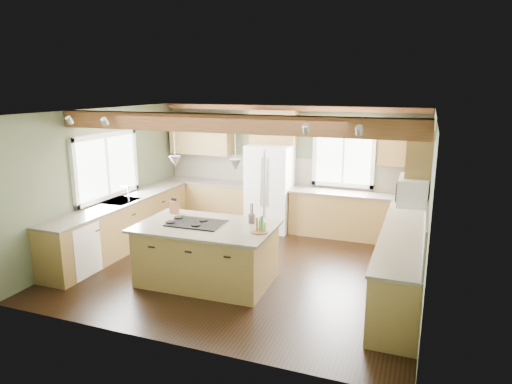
% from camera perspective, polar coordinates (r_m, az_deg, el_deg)
% --- Properties ---
extents(floor, '(5.60, 5.60, 0.00)m').
position_cam_1_polar(floor, '(7.83, -1.30, -9.32)').
color(floor, black).
rests_on(floor, ground).
extents(ceiling, '(5.60, 5.60, 0.00)m').
position_cam_1_polar(ceiling, '(7.24, -1.41, 10.04)').
color(ceiling, silver).
rests_on(ceiling, wall_back).
extents(wall_back, '(5.60, 0.00, 5.60)m').
position_cam_1_polar(wall_back, '(9.74, 4.16, 3.15)').
color(wall_back, '#4C523A').
rests_on(wall_back, ground).
extents(wall_left, '(0.00, 5.00, 5.00)m').
position_cam_1_polar(wall_left, '(8.84, -18.44, 1.45)').
color(wall_left, '#4C523A').
rests_on(wall_left, ground).
extents(wall_right, '(0.00, 5.00, 5.00)m').
position_cam_1_polar(wall_right, '(6.92, 20.72, -1.91)').
color(wall_right, '#4C523A').
rests_on(wall_right, ground).
extents(ceiling_beam, '(5.55, 0.26, 0.26)m').
position_cam_1_polar(ceiling_beam, '(6.57, -3.84, 8.55)').
color(ceiling_beam, '#4F2616').
rests_on(ceiling_beam, ceiling).
extents(soffit_trim, '(5.55, 0.20, 0.10)m').
position_cam_1_polar(soffit_trim, '(9.51, 4.11, 10.43)').
color(soffit_trim, '#4F2616').
rests_on(soffit_trim, ceiling).
extents(backsplash_back, '(5.58, 0.03, 0.58)m').
position_cam_1_polar(backsplash_back, '(9.74, 4.13, 2.61)').
color(backsplash_back, brown).
rests_on(backsplash_back, wall_back).
extents(backsplash_right, '(0.03, 3.70, 0.58)m').
position_cam_1_polar(backsplash_right, '(6.99, 20.54, -2.51)').
color(backsplash_right, brown).
rests_on(backsplash_right, wall_right).
extents(base_cab_back_left, '(2.02, 0.60, 0.88)m').
position_cam_1_polar(base_cab_back_left, '(10.30, -5.99, -1.23)').
color(base_cab_back_left, brown).
rests_on(base_cab_back_left, floor).
extents(counter_back_left, '(2.06, 0.64, 0.04)m').
position_cam_1_polar(counter_back_left, '(10.19, -6.06, 1.27)').
color(counter_back_left, '#433C31').
rests_on(counter_back_left, base_cab_back_left).
extents(base_cab_back_right, '(2.62, 0.60, 0.88)m').
position_cam_1_polar(base_cab_back_right, '(9.34, 12.34, -2.99)').
color(base_cab_back_right, brown).
rests_on(base_cab_back_right, floor).
extents(counter_back_right, '(2.66, 0.64, 0.04)m').
position_cam_1_polar(counter_back_right, '(9.23, 12.48, -0.24)').
color(counter_back_right, '#433C31').
rests_on(counter_back_right, base_cab_back_right).
extents(base_cab_left, '(0.60, 3.70, 0.88)m').
position_cam_1_polar(base_cab_left, '(8.91, -16.33, -4.03)').
color(base_cab_left, brown).
rests_on(base_cab_left, floor).
extents(counter_left, '(0.64, 3.74, 0.04)m').
position_cam_1_polar(counter_left, '(8.78, -16.52, -1.17)').
color(counter_left, '#433C31').
rests_on(counter_left, base_cab_left).
extents(base_cab_right, '(0.60, 3.70, 0.88)m').
position_cam_1_polar(base_cab_right, '(7.23, 17.76, -8.21)').
color(base_cab_right, brown).
rests_on(base_cab_right, floor).
extents(counter_right, '(0.64, 3.74, 0.04)m').
position_cam_1_polar(counter_right, '(7.08, 18.03, -4.74)').
color(counter_right, '#433C31').
rests_on(counter_right, base_cab_right).
extents(upper_cab_back_left, '(1.40, 0.35, 0.90)m').
position_cam_1_polar(upper_cab_back_left, '(10.23, -6.90, 7.25)').
color(upper_cab_back_left, brown).
rests_on(upper_cab_back_left, wall_back).
extents(upper_cab_over_fridge, '(0.96, 0.35, 0.70)m').
position_cam_1_polar(upper_cab_over_fridge, '(9.55, 2.20, 8.12)').
color(upper_cab_over_fridge, brown).
rests_on(upper_cab_over_fridge, wall_back).
extents(upper_cab_right, '(0.35, 2.20, 0.90)m').
position_cam_1_polar(upper_cab_right, '(7.67, 19.86, 4.56)').
color(upper_cab_right, brown).
rests_on(upper_cab_right, wall_right).
extents(upper_cab_back_corner, '(0.90, 0.35, 0.90)m').
position_cam_1_polar(upper_cab_back_corner, '(9.10, 18.00, 5.96)').
color(upper_cab_back_corner, brown).
rests_on(upper_cab_back_corner, wall_back).
extents(window_left, '(0.04, 1.60, 1.05)m').
position_cam_1_polar(window_left, '(8.82, -18.25, 3.10)').
color(window_left, white).
rests_on(window_left, wall_left).
extents(window_back, '(1.10, 0.04, 1.00)m').
position_cam_1_polar(window_back, '(9.43, 10.88, 4.14)').
color(window_back, white).
rests_on(window_back, wall_back).
extents(sink, '(0.50, 0.65, 0.03)m').
position_cam_1_polar(sink, '(8.78, -16.52, -1.14)').
color(sink, '#262628').
rests_on(sink, counter_left).
extents(faucet, '(0.02, 0.02, 0.28)m').
position_cam_1_polar(faucet, '(8.64, -15.63, -0.31)').
color(faucet, '#B2B2B7').
rests_on(faucet, sink).
extents(dishwasher, '(0.60, 0.60, 0.84)m').
position_cam_1_polar(dishwasher, '(7.96, -21.87, -6.61)').
color(dishwasher, white).
rests_on(dishwasher, floor).
extents(oven, '(0.60, 0.72, 0.84)m').
position_cam_1_polar(oven, '(6.03, 16.93, -12.64)').
color(oven, white).
rests_on(oven, floor).
extents(microwave, '(0.40, 0.70, 0.38)m').
position_cam_1_polar(microwave, '(6.81, 19.04, 0.17)').
color(microwave, white).
rests_on(microwave, wall_right).
extents(pendant_left, '(0.18, 0.18, 0.16)m').
position_cam_1_polar(pendant_left, '(7.02, -10.08, 3.82)').
color(pendant_left, '#B2B2B7').
rests_on(pendant_left, ceiling).
extents(pendant_right, '(0.18, 0.18, 0.16)m').
position_cam_1_polar(pendant_right, '(6.60, -2.59, 3.42)').
color(pendant_right, '#B2B2B7').
rests_on(pendant_right, ceiling).
extents(refrigerator, '(0.90, 0.74, 1.80)m').
position_cam_1_polar(refrigerator, '(9.56, 1.74, 0.53)').
color(refrigerator, white).
rests_on(refrigerator, floor).
extents(island, '(1.99, 1.25, 0.88)m').
position_cam_1_polar(island, '(7.18, -6.15, -7.77)').
color(island, olive).
rests_on(island, floor).
extents(island_top, '(2.13, 1.38, 0.04)m').
position_cam_1_polar(island_top, '(7.03, -6.24, -4.27)').
color(island_top, '#433C31').
rests_on(island_top, island).
extents(cooktop, '(0.87, 0.59, 0.02)m').
position_cam_1_polar(cooktop, '(7.09, -7.45, -3.89)').
color(cooktop, black).
rests_on(cooktop, island_top).
extents(knife_block, '(0.15, 0.12, 0.21)m').
position_cam_1_polar(knife_block, '(7.68, -10.20, -1.88)').
color(knife_block, brown).
rests_on(knife_block, island_top).
extents(utensil_crock, '(0.13, 0.13, 0.14)m').
position_cam_1_polar(utensil_crock, '(7.05, -0.57, -3.34)').
color(utensil_crock, '#38332D').
rests_on(utensil_crock, island_top).
extents(bottle_tray, '(0.33, 0.33, 0.24)m').
position_cam_1_polar(bottle_tray, '(6.61, 0.43, -4.07)').
color(bottle_tray, brown).
rests_on(bottle_tray, island_top).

